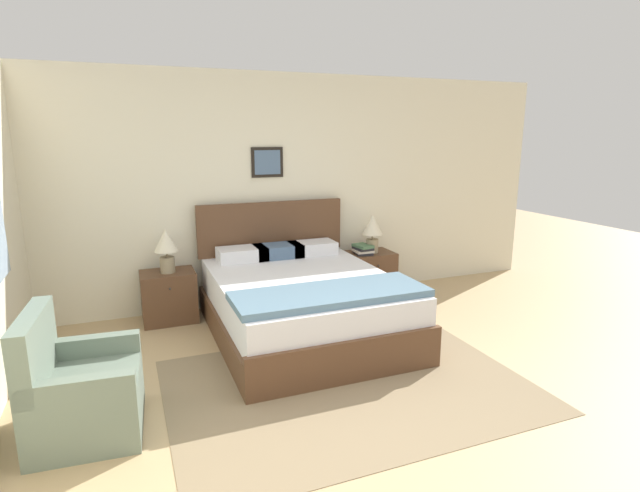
# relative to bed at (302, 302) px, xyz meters

# --- Properties ---
(ground_plane) EXTENTS (16.00, 16.00, 0.00)m
(ground_plane) POSITION_rel_bed_xyz_m (-0.02, -1.94, -0.33)
(ground_plane) COLOR tan
(wall_back) EXTENTS (7.30, 0.09, 2.60)m
(wall_back) POSITION_rel_bed_xyz_m (-0.02, 1.14, 0.97)
(wall_back) COLOR beige
(wall_back) RESTS_ON ground_plane
(area_rug_main) EXTENTS (2.76, 1.99, 0.01)m
(area_rug_main) POSITION_rel_bed_xyz_m (-0.02, -1.12, -0.33)
(area_rug_main) COLOR #897556
(area_rug_main) RESTS_ON ground_plane
(bed) EXTENTS (1.68, 2.16, 1.19)m
(bed) POSITION_rel_bed_xyz_m (0.00, 0.00, 0.00)
(bed) COLOR brown
(bed) RESTS_ON ground_plane
(armchair) EXTENTS (0.72, 0.80, 0.85)m
(armchair) POSITION_rel_bed_xyz_m (-1.92, -1.02, -0.04)
(armchair) COLOR slate
(armchair) RESTS_ON ground_plane
(nightstand_near_window) EXTENTS (0.55, 0.44, 0.53)m
(nightstand_near_window) POSITION_rel_bed_xyz_m (-1.18, 0.85, -0.06)
(nightstand_near_window) COLOR brown
(nightstand_near_window) RESTS_ON ground_plane
(nightstand_by_door) EXTENTS (0.55, 0.44, 0.53)m
(nightstand_by_door) POSITION_rel_bed_xyz_m (1.18, 0.85, -0.06)
(nightstand_by_door) COLOR brown
(nightstand_by_door) RESTS_ON ground_plane
(table_lamp_near_window) EXTENTS (0.24, 0.24, 0.46)m
(table_lamp_near_window) POSITION_rel_bed_xyz_m (-1.18, 0.83, 0.49)
(table_lamp_near_window) COLOR gray
(table_lamp_near_window) RESTS_ON nightstand_near_window
(table_lamp_by_door) EXTENTS (0.24, 0.24, 0.46)m
(table_lamp_by_door) POSITION_rel_bed_xyz_m (1.19, 0.83, 0.49)
(table_lamp_by_door) COLOR gray
(table_lamp_by_door) RESTS_ON nightstand_by_door
(book_thick_bottom) EXTENTS (0.22, 0.26, 0.03)m
(book_thick_bottom) POSITION_rel_bed_xyz_m (1.06, 0.81, 0.22)
(book_thick_bottom) COLOR #232328
(book_thick_bottom) RESTS_ON nightstand_by_door
(book_hardcover_middle) EXTENTS (0.22, 0.22, 0.03)m
(book_hardcover_middle) POSITION_rel_bed_xyz_m (1.06, 0.81, 0.24)
(book_hardcover_middle) COLOR silver
(book_hardcover_middle) RESTS_ON book_thick_bottom
(book_novel_upper) EXTENTS (0.19, 0.24, 0.03)m
(book_novel_upper) POSITION_rel_bed_xyz_m (1.06, 0.81, 0.27)
(book_novel_upper) COLOR #232328
(book_novel_upper) RESTS_ON book_hardcover_middle
(book_slim_near_top) EXTENTS (0.21, 0.26, 0.03)m
(book_slim_near_top) POSITION_rel_bed_xyz_m (1.06, 0.81, 0.30)
(book_slim_near_top) COLOR #4C7551
(book_slim_near_top) RESTS_ON book_novel_upper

